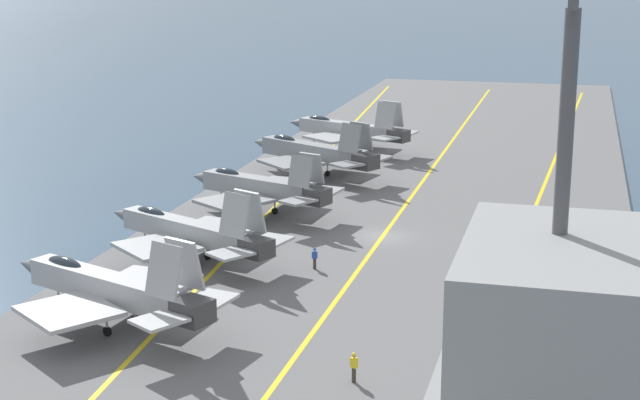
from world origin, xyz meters
TOP-DOWN VIEW (x-y plane):
  - ground_plane at (0.00, 0.00)m, footprint 2000.00×2000.00m
  - carrier_deck at (0.00, 0.00)m, footprint 212.62×41.14m
  - deck_stripe_foul_line at (0.00, -11.31)m, footprint 191.17×9.34m
  - deck_stripe_centerline at (0.00, 0.00)m, footprint 191.36×0.36m
  - deck_stripe_edge_line at (0.00, 11.31)m, footprint 190.92×13.69m
  - parked_jet_nearest at (-24.86, 12.56)m, footprint 12.60×17.03m
  - parked_jet_second at (-10.57, 13.06)m, footprint 12.53×16.96m
  - parked_jet_third at (3.67, 12.08)m, footprint 13.61×15.35m
  - parked_jet_fourth at (20.42, 11.64)m, footprint 13.17×17.12m
  - parked_jet_fifth at (34.91, 11.19)m, footprint 12.35×17.17m
  - crew_yellow_vest at (-28.95, -4.13)m, footprint 0.39×0.45m
  - crew_white_vest at (-5.95, -7.36)m, footprint 0.46×0.45m
  - crew_blue_vest at (-10.03, 3.24)m, footprint 0.27×0.38m

SIDE VIEW (x-z plane):
  - ground_plane at x=0.00m, z-range 0.00..0.00m
  - carrier_deck at x=0.00m, z-range 0.00..0.40m
  - deck_stripe_foul_line at x=0.00m, z-range 0.40..0.41m
  - deck_stripe_centerline at x=0.00m, z-range 0.40..0.41m
  - deck_stripe_edge_line at x=0.00m, z-range 0.40..0.41m
  - crew_white_vest at x=-5.95m, z-range 0.48..2.13m
  - crew_blue_vest at x=-10.03m, z-range 0.48..2.16m
  - crew_yellow_vest at x=-28.95m, z-range 0.49..2.25m
  - parked_jet_second at x=-10.57m, z-range -0.37..5.99m
  - parked_jet_nearest at x=-24.86m, z-range -0.29..6.40m
  - parked_jet_third at x=3.67m, z-range -0.07..6.20m
  - parked_jet_fourth at x=20.42m, z-range -0.17..6.34m
  - parked_jet_fifth at x=34.91m, z-range -0.18..6.37m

